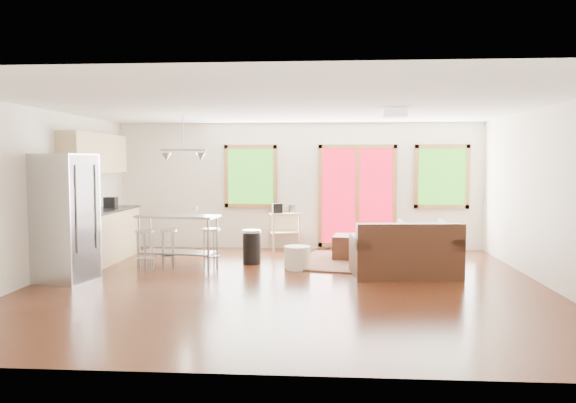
# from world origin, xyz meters

# --- Properties ---
(floor) EXTENTS (7.50, 7.00, 0.02)m
(floor) POSITION_xyz_m (0.00, 0.00, -0.01)
(floor) COLOR #36160B
(floor) RESTS_ON ground
(ceiling) EXTENTS (7.50, 7.00, 0.02)m
(ceiling) POSITION_xyz_m (0.00, 0.00, 2.61)
(ceiling) COLOR white
(ceiling) RESTS_ON ground
(back_wall) EXTENTS (7.50, 0.02, 2.60)m
(back_wall) POSITION_xyz_m (0.00, 3.51, 1.30)
(back_wall) COLOR silver
(back_wall) RESTS_ON ground
(left_wall) EXTENTS (0.02, 7.00, 2.60)m
(left_wall) POSITION_xyz_m (-3.76, 0.00, 1.30)
(left_wall) COLOR silver
(left_wall) RESTS_ON ground
(right_wall) EXTENTS (0.02, 7.00, 2.60)m
(right_wall) POSITION_xyz_m (3.76, 0.00, 1.30)
(right_wall) COLOR silver
(right_wall) RESTS_ON ground
(front_wall) EXTENTS (7.50, 0.02, 2.60)m
(front_wall) POSITION_xyz_m (0.00, -3.51, 1.30)
(front_wall) COLOR silver
(front_wall) RESTS_ON ground
(window_left) EXTENTS (1.10, 0.05, 1.30)m
(window_left) POSITION_xyz_m (-1.00, 3.46, 1.50)
(window_left) COLOR #235A13
(window_left) RESTS_ON back_wall
(french_doors) EXTENTS (1.60, 0.05, 2.10)m
(french_doors) POSITION_xyz_m (1.20, 3.46, 1.10)
(french_doors) COLOR #B90D24
(french_doors) RESTS_ON back_wall
(window_right) EXTENTS (1.10, 0.05, 1.30)m
(window_right) POSITION_xyz_m (2.90, 3.46, 1.50)
(window_right) COLOR #235A13
(window_right) RESTS_ON back_wall
(rug) EXTENTS (3.12, 2.65, 0.03)m
(rug) POSITION_xyz_m (1.45, 1.79, 0.01)
(rug) COLOR #4E5C36
(rug) RESTS_ON floor
(loveseat) EXTENTS (1.71, 1.08, 0.87)m
(loveseat) POSITION_xyz_m (1.81, 0.73, 0.34)
(loveseat) COLOR #321B10
(loveseat) RESTS_ON floor
(coffee_table) EXTENTS (0.99, 0.60, 0.39)m
(coffee_table) POSITION_xyz_m (2.04, 1.69, 0.34)
(coffee_table) COLOR #361F12
(coffee_table) RESTS_ON floor
(armchair) EXTENTS (0.80, 0.75, 0.83)m
(armchair) POSITION_xyz_m (2.31, 2.18, 0.41)
(armchair) COLOR #321B10
(armchair) RESTS_ON floor
(ottoman) EXTENTS (0.74, 0.74, 0.45)m
(ottoman) POSITION_xyz_m (1.05, 2.25, 0.22)
(ottoman) COLOR #321B10
(ottoman) RESTS_ON floor
(pouf) EXTENTS (0.53, 0.53, 0.39)m
(pouf) POSITION_xyz_m (0.09, 1.21, 0.19)
(pouf) COLOR white
(pouf) RESTS_ON floor
(vase) EXTENTS (0.20, 0.21, 0.30)m
(vase) POSITION_xyz_m (1.81, 1.91, 0.51)
(vase) COLOR silver
(vase) RESTS_ON coffee_table
(book) EXTENTS (0.23, 0.10, 0.31)m
(book) POSITION_xyz_m (2.05, 1.65, 0.55)
(book) COLOR maroon
(book) RESTS_ON coffee_table
(cabinets) EXTENTS (0.64, 2.24, 2.30)m
(cabinets) POSITION_xyz_m (-3.49, 1.70, 0.93)
(cabinets) COLOR tan
(cabinets) RESTS_ON floor
(refrigerator) EXTENTS (0.90, 0.88, 1.91)m
(refrigerator) POSITION_xyz_m (-3.34, 0.03, 0.96)
(refrigerator) COLOR #B7BABC
(refrigerator) RESTS_ON floor
(island) EXTENTS (1.45, 0.75, 0.88)m
(island) POSITION_xyz_m (-1.98, 1.38, 0.60)
(island) COLOR #B7BABC
(island) RESTS_ON floor
(cup) EXTENTS (0.13, 0.11, 0.11)m
(cup) POSITION_xyz_m (-1.69, 1.40, 1.01)
(cup) COLOR white
(cup) RESTS_ON island
(bar_stool_a) EXTENTS (0.41, 0.41, 0.67)m
(bar_stool_a) POSITION_xyz_m (-2.42, 0.93, 0.50)
(bar_stool_a) COLOR #B7BABC
(bar_stool_a) RESTS_ON floor
(bar_stool_b) EXTENTS (0.40, 0.40, 0.65)m
(bar_stool_b) POSITION_xyz_m (-2.12, 1.23, 0.48)
(bar_stool_b) COLOR #B7BABC
(bar_stool_b) RESTS_ON floor
(bar_stool_c) EXTENTS (0.36, 0.36, 0.68)m
(bar_stool_c) POSITION_xyz_m (-1.37, 1.20, 0.50)
(bar_stool_c) COLOR #B7BABC
(bar_stool_c) RESTS_ON floor
(trash_can) EXTENTS (0.40, 0.40, 0.60)m
(trash_can) POSITION_xyz_m (-0.74, 1.64, 0.30)
(trash_can) COLOR black
(trash_can) RESTS_ON floor
(kitchen_cart) EXTENTS (0.72, 0.57, 0.95)m
(kitchen_cart) POSITION_xyz_m (-0.30, 3.32, 0.65)
(kitchen_cart) COLOR tan
(kitchen_cart) RESTS_ON floor
(ceiling_flush) EXTENTS (0.35, 0.35, 0.12)m
(ceiling_flush) POSITION_xyz_m (1.60, 0.60, 2.53)
(ceiling_flush) COLOR white
(ceiling_flush) RESTS_ON ceiling
(pendant_light) EXTENTS (0.80, 0.18, 0.79)m
(pendant_light) POSITION_xyz_m (-1.90, 1.50, 1.90)
(pendant_light) COLOR gray
(pendant_light) RESTS_ON ceiling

